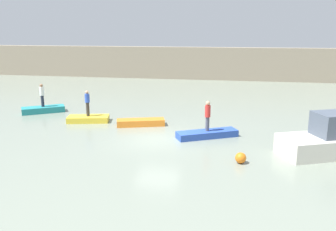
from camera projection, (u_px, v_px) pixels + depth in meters
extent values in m
plane|color=gray|center=(157.00, 139.00, 20.19)|extent=(120.00, 120.00, 0.00)
cube|color=gray|center=(200.00, 63.00, 43.61)|extent=(80.00, 1.20, 3.94)
cube|color=teal|center=(43.00, 110.00, 26.52)|extent=(3.12, 2.56, 0.45)
cube|color=gold|center=(88.00, 119.00, 23.91)|extent=(2.92, 1.80, 0.39)
cube|color=orange|center=(141.00, 122.00, 22.97)|extent=(3.20, 1.81, 0.41)
cube|color=#2B4CAD|center=(207.00, 134.00, 20.47)|extent=(3.61, 2.50, 0.39)
cylinder|color=#38332D|center=(88.00, 109.00, 23.75)|extent=(0.22, 0.22, 0.95)
cylinder|color=blue|center=(87.00, 98.00, 23.57)|extent=(0.32, 0.32, 0.57)
sphere|color=tan|center=(87.00, 92.00, 23.48)|extent=(0.23, 0.23, 0.23)
cylinder|color=#232838|center=(43.00, 101.00, 26.37)|extent=(0.22, 0.22, 0.86)
cylinder|color=white|center=(42.00, 91.00, 26.19)|extent=(0.32, 0.32, 0.63)
sphere|color=#936B4C|center=(41.00, 85.00, 26.09)|extent=(0.24, 0.24, 0.24)
cylinder|color=#4C4C56|center=(207.00, 124.00, 20.32)|extent=(0.22, 0.22, 0.83)
cylinder|color=red|center=(208.00, 111.00, 20.14)|extent=(0.32, 0.32, 0.67)
sphere|color=tan|center=(208.00, 103.00, 20.03)|extent=(0.26, 0.26, 0.26)
sphere|color=orange|center=(241.00, 158.00, 16.51)|extent=(0.52, 0.52, 0.52)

